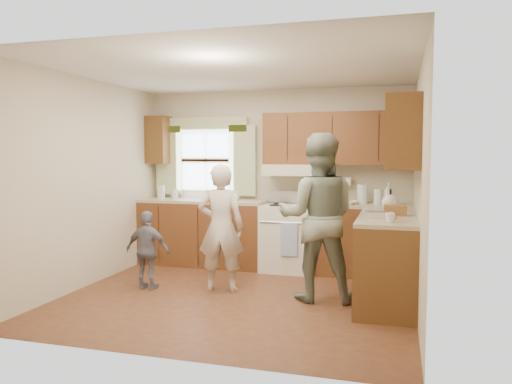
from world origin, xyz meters
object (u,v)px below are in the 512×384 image
(stove, at_px, (291,236))
(woman_left, at_px, (221,228))
(child, at_px, (148,250))
(woman_right, at_px, (318,217))

(stove, bearing_deg, woman_left, -114.55)
(woman_left, relative_size, child, 1.60)
(stove, distance_m, child, 2.00)
(woman_right, bearing_deg, woman_left, -8.85)
(child, bearing_deg, woman_right, -176.38)
(woman_right, distance_m, child, 2.04)
(stove, distance_m, woman_right, 1.46)
(stove, xyz_separation_m, child, (-1.42, -1.40, -0.00))
(woman_right, height_order, child, woman_right)
(woman_left, xyz_separation_m, woman_right, (1.13, -0.03, 0.17))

